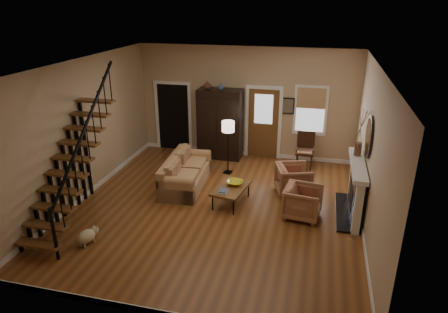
% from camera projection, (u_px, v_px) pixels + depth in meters
% --- Properties ---
extents(room, '(7.00, 7.33, 3.30)m').
position_uv_depth(room, '(217.00, 123.00, 10.44)').
color(room, brown).
rests_on(room, ground).
extents(staircase, '(0.94, 2.80, 3.20)m').
position_uv_depth(staircase, '(68.00, 154.00, 8.17)').
color(staircase, brown).
rests_on(staircase, ground).
extents(fireplace, '(0.33, 1.95, 2.30)m').
position_uv_depth(fireplace, '(358.00, 184.00, 8.80)').
color(fireplace, black).
rests_on(fireplace, ground).
extents(armoire, '(1.30, 0.60, 2.10)m').
position_uv_depth(armoire, '(220.00, 124.00, 11.92)').
color(armoire, black).
rests_on(armoire, ground).
extents(vase_a, '(0.24, 0.24, 0.25)m').
position_uv_depth(vase_a, '(207.00, 85.00, 11.47)').
color(vase_a, '#4C2619').
rests_on(vase_a, armoire).
extents(vase_b, '(0.20, 0.20, 0.21)m').
position_uv_depth(vase_b, '(221.00, 86.00, 11.39)').
color(vase_b, '#334C60').
rests_on(vase_b, armoire).
extents(sofa, '(1.03, 2.13, 0.77)m').
position_uv_depth(sofa, '(186.00, 172.00, 10.26)').
color(sofa, '#AA7C4D').
rests_on(sofa, ground).
extents(coffee_table, '(0.83, 1.21, 0.43)m').
position_uv_depth(coffee_table, '(231.00, 195.00, 9.46)').
color(coffee_table, brown).
rests_on(coffee_table, ground).
extents(bowl, '(0.38, 0.38, 0.09)m').
position_uv_depth(bowl, '(235.00, 183.00, 9.49)').
color(bowl, gold).
rests_on(bowl, coffee_table).
extents(books, '(0.20, 0.28, 0.05)m').
position_uv_depth(books, '(223.00, 191.00, 9.13)').
color(books, beige).
rests_on(books, coffee_table).
extents(armchair_left, '(0.89, 0.87, 0.73)m').
position_uv_depth(armchair_left, '(303.00, 202.00, 8.82)').
color(armchair_left, brown).
rests_on(armchair_left, ground).
extents(armchair_right, '(1.03, 1.01, 0.75)m').
position_uv_depth(armchair_right, '(293.00, 180.00, 9.88)').
color(armchair_right, brown).
rests_on(armchair_right, ground).
extents(floor_lamp, '(0.40, 0.40, 1.50)m').
position_uv_depth(floor_lamp, '(228.00, 148.00, 10.90)').
color(floor_lamp, black).
rests_on(floor_lamp, ground).
extents(side_chair, '(0.54, 0.54, 1.02)m').
position_uv_depth(side_chair, '(305.00, 151.00, 11.37)').
color(side_chair, '#311C0F').
rests_on(side_chair, ground).
extents(dog, '(0.40, 0.51, 0.33)m').
position_uv_depth(dog, '(87.00, 237.00, 7.89)').
color(dog, '#C9BB89').
rests_on(dog, ground).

